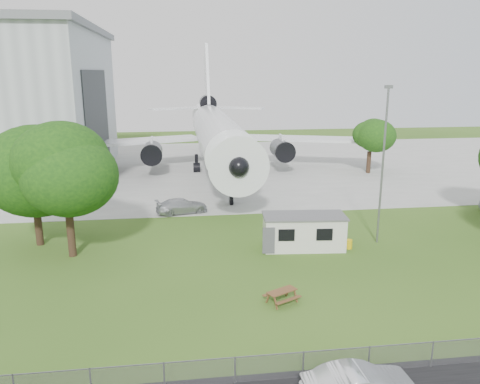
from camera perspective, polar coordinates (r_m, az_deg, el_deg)
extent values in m
plane|color=#4F7327|center=(30.69, 6.67, -10.84)|extent=(160.00, 160.00, 0.00)
cube|color=#B7B7B2|center=(66.53, -1.27, 3.13)|extent=(120.00, 46.00, 0.03)
cube|color=#2D3033|center=(60.99, -16.94, 7.89)|extent=(0.16, 16.00, 12.96)
cylinder|color=white|center=(61.59, -2.74, 7.00)|extent=(5.40, 34.00, 5.40)
cone|color=white|center=(42.91, -0.59, 3.76)|extent=(5.40, 5.50, 5.40)
cone|color=white|center=(82.33, -4.00, 9.42)|extent=(4.86, 9.00, 4.86)
cube|color=white|center=(65.13, -14.06, 5.93)|extent=(21.36, 10.77, 0.36)
cube|color=white|center=(67.05, 7.80, 6.46)|extent=(21.36, 10.77, 0.36)
cube|color=white|center=(82.03, -4.08, 13.39)|extent=(0.46, 9.96, 12.17)
cylinder|color=#515459|center=(61.29, -10.65, 4.75)|extent=(2.50, 4.20, 2.50)
cylinder|color=#515459|center=(62.68, 5.11, 5.15)|extent=(2.50, 4.20, 2.50)
cylinder|color=#515459|center=(81.18, -3.98, 10.77)|extent=(2.60, 4.50, 2.60)
cylinder|color=black|center=(47.16, -1.09, -0.12)|extent=(0.36, 0.36, 2.40)
cylinder|color=black|center=(63.03, -5.32, 3.54)|extent=(0.44, 0.44, 2.40)
cylinder|color=black|center=(63.47, -0.25, 3.68)|extent=(0.44, 0.44, 2.40)
cube|color=silver|center=(35.92, 7.77, -4.89)|extent=(6.20, 3.02, 2.50)
cube|color=#59595B|center=(35.51, 7.84, -2.89)|extent=(6.41, 3.23, 0.12)
cylinder|color=gold|center=(36.70, 13.13, -6.21)|extent=(0.50, 0.50, 0.70)
cube|color=gray|center=(22.84, 12.83, -20.82)|extent=(58.00, 0.04, 1.30)
cylinder|color=slate|center=(37.09, 16.98, 2.84)|extent=(0.16, 0.16, 12.00)
cylinder|color=#382619|center=(39.30, -23.39, -3.50)|extent=(0.56, 0.56, 3.50)
sphere|color=#296112|center=(38.29, -24.03, 2.61)|extent=(8.12, 8.12, 8.12)
cylinder|color=#382619|center=(36.01, -19.93, -4.58)|extent=(0.56, 0.56, 3.71)
sphere|color=#296112|center=(34.86, -20.57, 2.48)|extent=(7.57, 7.57, 7.57)
cylinder|color=#382619|center=(64.22, 15.42, 3.49)|extent=(0.56, 0.56, 2.87)
sphere|color=#296112|center=(63.68, 15.63, 6.59)|extent=(5.28, 5.28, 5.28)
imported|color=#B1B3B8|center=(44.72, -7.13, -1.71)|extent=(5.18, 3.09, 1.41)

